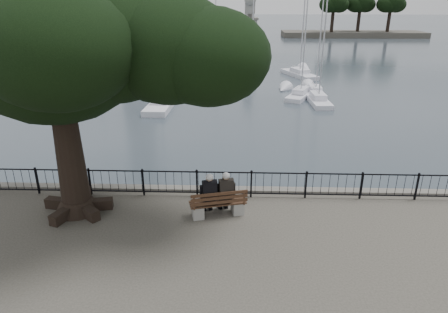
{
  "coord_description": "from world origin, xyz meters",
  "views": [
    {
      "loc": [
        0.47,
        -10.75,
        6.9
      ],
      "look_at": [
        0.0,
        2.5,
        1.6
      ],
      "focal_mm": 32.0,
      "sensor_mm": 36.0,
      "label": 1
    }
  ],
  "objects_px": {
    "person_right": "(225,194)",
    "lion_monument": "(249,40)",
    "tree": "(81,41)",
    "bench": "(218,206)",
    "person_left": "(209,196)"
  },
  "relations": [
    {
      "from": "bench",
      "to": "person_right",
      "type": "height_order",
      "value": "person_right"
    },
    {
      "from": "bench",
      "to": "person_left",
      "type": "distance_m",
      "value": 0.49
    },
    {
      "from": "bench",
      "to": "lion_monument",
      "type": "xyz_separation_m",
      "value": [
        2.15,
        48.85,
        0.76
      ]
    },
    {
      "from": "person_left",
      "to": "lion_monument",
      "type": "bearing_deg",
      "value": 87.12
    },
    {
      "from": "tree",
      "to": "lion_monument",
      "type": "height_order",
      "value": "tree"
    },
    {
      "from": "bench",
      "to": "person_left",
      "type": "bearing_deg",
      "value": 173.83
    },
    {
      "from": "tree",
      "to": "lion_monument",
      "type": "xyz_separation_m",
      "value": [
        6.23,
        48.53,
        -4.57
      ]
    },
    {
      "from": "person_right",
      "to": "lion_monument",
      "type": "relative_size",
      "value": 0.19
    },
    {
      "from": "person_left",
      "to": "tree",
      "type": "bearing_deg",
      "value": 175.73
    },
    {
      "from": "person_left",
      "to": "lion_monument",
      "type": "distance_m",
      "value": 48.88
    },
    {
      "from": "person_right",
      "to": "tree",
      "type": "height_order",
      "value": "tree"
    },
    {
      "from": "person_left",
      "to": "person_right",
      "type": "bearing_deg",
      "value": 14.5
    },
    {
      "from": "person_right",
      "to": "lion_monument",
      "type": "bearing_deg",
      "value": 87.74
    },
    {
      "from": "person_left",
      "to": "lion_monument",
      "type": "relative_size",
      "value": 0.19
    },
    {
      "from": "person_left",
      "to": "person_right",
      "type": "distance_m",
      "value": 0.55
    }
  ]
}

